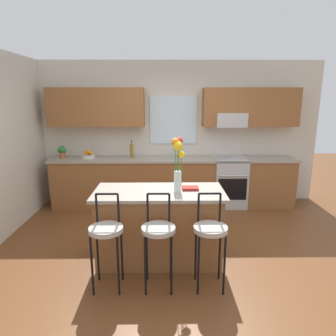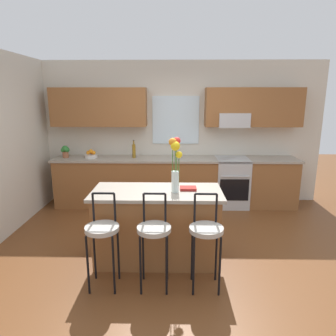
{
  "view_description": "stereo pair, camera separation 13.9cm",
  "coord_description": "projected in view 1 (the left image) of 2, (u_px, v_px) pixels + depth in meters",
  "views": [
    {
      "loc": [
        -0.17,
        -3.81,
        2.04
      ],
      "look_at": [
        -0.12,
        0.55,
        1.0
      ],
      "focal_mm": 32.04,
      "sensor_mm": 36.0,
      "label": 1
    },
    {
      "loc": [
        -0.04,
        -3.81,
        2.04
      ],
      "look_at": [
        -0.12,
        0.55,
        1.0
      ],
      "focal_mm": 32.04,
      "sensor_mm": 36.0,
      "label": 2
    }
  ],
  "objects": [
    {
      "name": "bar_stool_far",
      "position": [
        210.0,
        233.0,
        3.17
      ],
      "size": [
        0.36,
        0.36,
        1.04
      ],
      "color": "black",
      "rests_on": "ground"
    },
    {
      "name": "flower_vase",
      "position": [
        178.0,
        160.0,
        3.51
      ],
      "size": [
        0.16,
        0.17,
        0.66
      ],
      "color": "silver",
      "rests_on": "kitchen_island"
    },
    {
      "name": "fruit_bowl_oranges",
      "position": [
        89.0,
        155.0,
        5.59
      ],
      "size": [
        0.24,
        0.24,
        0.16
      ],
      "color": "silver",
      "rests_on": "counter_run"
    },
    {
      "name": "sink_faucet",
      "position": [
        173.0,
        149.0,
        5.72
      ],
      "size": [
        0.02,
        0.13,
        0.23
      ],
      "color": "#B7BABC",
      "rests_on": "counter_run"
    },
    {
      "name": "potted_plant_small",
      "position": [
        62.0,
        151.0,
        5.56
      ],
      "size": [
        0.17,
        0.12,
        0.23
      ],
      "color": "#9E5B3D",
      "rests_on": "counter_run"
    },
    {
      "name": "kitchen_island",
      "position": [
        159.0,
        225.0,
        3.76
      ],
      "size": [
        1.59,
        0.72,
        0.92
      ],
      "color": "brown",
      "rests_on": "ground"
    },
    {
      "name": "ground_plane",
      "position": [
        177.0,
        247.0,
        4.18
      ],
      "size": [
        14.0,
        14.0,
        0.0
      ],
      "primitive_type": "plane",
      "color": "brown"
    },
    {
      "name": "counter_run",
      "position": [
        173.0,
        181.0,
        5.72
      ],
      "size": [
        4.56,
        0.64,
        0.92
      ],
      "color": "brown",
      "rests_on": "ground"
    },
    {
      "name": "cookbook",
      "position": [
        190.0,
        188.0,
        3.71
      ],
      "size": [
        0.2,
        0.15,
        0.03
      ],
      "primitive_type": "cube",
      "color": "maroon",
      "rests_on": "kitchen_island"
    },
    {
      "name": "bottle_olive_oil",
      "position": [
        132.0,
        151.0,
        5.58
      ],
      "size": [
        0.06,
        0.06,
        0.34
      ],
      "color": "olive",
      "rests_on": "counter_run"
    },
    {
      "name": "back_wall_assembly",
      "position": [
        174.0,
        125.0,
        5.76
      ],
      "size": [
        5.6,
        0.5,
        2.7
      ],
      "color": "beige",
      "rests_on": "ground"
    },
    {
      "name": "bar_stool_near",
      "position": [
        106.0,
        233.0,
        3.16
      ],
      "size": [
        0.36,
        0.36,
        1.04
      ],
      "color": "black",
      "rests_on": "ground"
    },
    {
      "name": "bar_stool_middle",
      "position": [
        158.0,
        233.0,
        3.16
      ],
      "size": [
        0.36,
        0.36,
        1.04
      ],
      "color": "black",
      "rests_on": "ground"
    },
    {
      "name": "oven_range",
      "position": [
        229.0,
        182.0,
        5.71
      ],
      "size": [
        0.6,
        0.64,
        0.92
      ],
      "color": "#B7BABC",
      "rests_on": "ground"
    }
  ]
}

